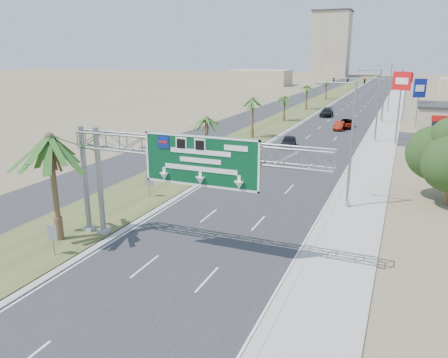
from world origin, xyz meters
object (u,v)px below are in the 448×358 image
object	(u,v)px
palm_near	(49,138)
signal_mast	(372,95)
sign_gantry	(180,156)
car_far	(327,112)
car_right_lane	(345,124)
pole_sign_red_near	(401,86)
pole_sign_blue	(420,91)
pole_sign_red_far	(407,82)
car_left_lane	(288,142)
car_mid_lane	(339,126)

from	to	relation	value
palm_near	signal_mast	bearing A→B (deg)	77.34
sign_gantry	car_far	xyz separation A→B (m)	(-2.36, 66.02, -5.26)
signal_mast	car_right_lane	bearing A→B (deg)	-108.91
car_far	pole_sign_red_near	distance (m)	29.54
palm_near	pole_sign_blue	distance (m)	62.36
car_right_lane	pole_sign_blue	distance (m)	12.74
sign_gantry	pole_sign_red_near	distance (m)	42.40
pole_sign_red_far	pole_sign_red_near	bearing A→B (deg)	-90.94
car_far	pole_sign_blue	bearing A→B (deg)	-33.01
car_left_lane	pole_sign_red_far	world-z (taller)	pole_sign_red_far
palm_near	car_far	world-z (taller)	palm_near
car_left_lane	car_right_lane	size ratio (longest dim) A/B	0.86
pole_sign_red_near	pole_sign_red_far	bearing A→B (deg)	89.06
car_far	pole_sign_red_far	bearing A→B (deg)	6.27
signal_mast	car_right_lane	xyz separation A→B (m)	(-3.17, -9.26, -4.13)
car_left_lane	car_far	distance (m)	32.43
signal_mast	car_left_lane	xyz separation A→B (m)	(-8.04, -28.45, -4.09)
palm_near	car_far	bearing A→B (deg)	85.14
car_far	car_right_lane	bearing A→B (deg)	-70.19
car_right_lane	pole_sign_blue	world-z (taller)	pole_sign_blue
car_mid_lane	car_far	world-z (taller)	car_far
palm_near	pole_sign_red_far	distance (m)	72.88
car_left_lane	car_mid_lane	world-z (taller)	car_left_lane
signal_mast	car_left_lane	distance (m)	29.85
car_right_lane	car_far	size ratio (longest dim) A/B	0.94
pole_sign_red_far	car_right_lane	bearing A→B (deg)	-119.46
signal_mast	car_far	xyz separation A→B (m)	(-8.59, 3.98, -4.05)
palm_near	pole_sign_red_near	world-z (taller)	pole_sign_red_near
palm_near	pole_sign_red_far	world-z (taller)	pole_sign_red_far
signal_mast	pole_sign_red_far	size ratio (longest dim) A/B	1.16
car_left_lane	sign_gantry	bearing A→B (deg)	-94.37
car_left_lane	car_right_lane	distance (m)	19.80
car_far	pole_sign_red_far	xyz separation A→B (m)	(14.12, 2.16, 6.23)
pole_sign_red_near	pole_sign_blue	size ratio (longest dim) A/B	1.19
palm_near	car_left_lane	distance (m)	36.60
signal_mast	pole_sign_red_near	size ratio (longest dim) A/B	1.03
pole_sign_red_far	car_mid_lane	bearing A→B (deg)	-117.85
sign_gantry	palm_near	world-z (taller)	palm_near
car_left_lane	pole_sign_blue	size ratio (longest dim) A/B	0.53
car_right_lane	signal_mast	bearing A→B (deg)	72.83
car_mid_lane	car_right_lane	world-z (taller)	car_right_lane
signal_mast	pole_sign_blue	distance (m)	9.66
palm_near	signal_mast	size ratio (longest dim) A/B	0.81
car_mid_lane	car_right_lane	size ratio (longest dim) A/B	0.81
sign_gantry	pole_sign_blue	xyz separation A→B (m)	(13.94, 56.39, 0.23)
sign_gantry	palm_near	distance (m)	8.41
pole_sign_blue	palm_near	bearing A→B (deg)	-110.74
car_left_lane	pole_sign_blue	xyz separation A→B (m)	(15.74, 22.80, 5.52)
car_mid_lane	car_left_lane	bearing A→B (deg)	-105.56
pole_sign_blue	pole_sign_red_far	distance (m)	12.01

